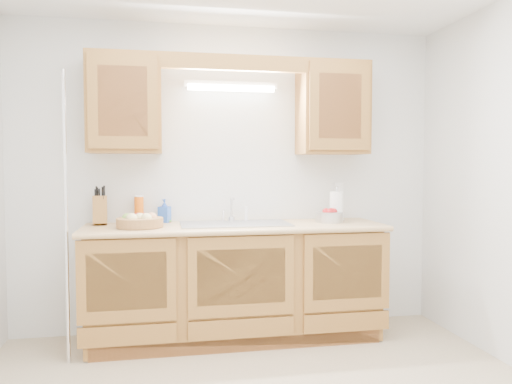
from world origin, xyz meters
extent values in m
cube|color=silver|center=(0.00, 1.50, 1.25)|extent=(3.50, 0.02, 2.50)
cube|color=silver|center=(0.00, -1.50, 1.25)|extent=(3.50, 0.02, 2.50)
cube|color=brown|center=(0.00, 1.20, 0.44)|extent=(2.20, 0.60, 0.86)
cube|color=tan|center=(0.00, 1.19, 0.88)|extent=(2.30, 0.63, 0.04)
cube|color=brown|center=(-0.83, 1.33, 1.83)|extent=(0.55, 0.33, 0.75)
cube|color=brown|center=(0.83, 1.33, 1.83)|extent=(0.55, 0.33, 0.75)
cube|color=brown|center=(0.00, 1.19, 2.14)|extent=(2.20, 0.05, 0.12)
cylinder|color=white|center=(0.00, 1.40, 1.98)|extent=(0.70, 0.05, 0.05)
cube|color=white|center=(0.00, 1.43, 2.01)|extent=(0.76, 0.06, 0.05)
cube|color=#9E9EA3|center=(0.00, 1.21, 0.90)|extent=(0.84, 0.46, 0.01)
cube|color=#9E9EA3|center=(-0.21, 1.21, 0.82)|extent=(0.39, 0.40, 0.16)
cube|color=#9E9EA3|center=(0.21, 1.21, 0.82)|extent=(0.39, 0.40, 0.16)
cylinder|color=silver|center=(0.00, 1.41, 0.92)|extent=(0.06, 0.06, 0.04)
cylinder|color=silver|center=(0.00, 1.41, 1.00)|extent=(0.02, 0.02, 0.16)
cylinder|color=silver|center=(0.00, 1.35, 1.09)|extent=(0.02, 0.12, 0.02)
cylinder|color=white|center=(0.12, 1.41, 0.96)|extent=(0.03, 0.03, 0.12)
cylinder|color=silver|center=(-1.20, 0.94, 1.00)|extent=(0.03, 0.03, 2.00)
cube|color=white|center=(0.95, 1.49, 1.15)|extent=(0.08, 0.01, 0.12)
cylinder|color=#A97644|center=(-0.72, 1.14, 0.94)|extent=(0.42, 0.42, 0.07)
sphere|color=#D8C67F|center=(-0.78, 1.10, 0.97)|extent=(0.09, 0.09, 0.09)
sphere|color=#D8C67F|center=(-0.67, 1.09, 0.97)|extent=(0.09, 0.09, 0.09)
sphere|color=tan|center=(-0.63, 1.17, 0.97)|extent=(0.08, 0.08, 0.08)
sphere|color=#A81316|center=(-0.74, 1.19, 0.97)|extent=(0.08, 0.08, 0.08)
sphere|color=#72A53F|center=(-0.81, 1.16, 0.97)|extent=(0.08, 0.08, 0.08)
sphere|color=#D8C67F|center=(-0.72, 1.13, 0.97)|extent=(0.08, 0.08, 0.08)
sphere|color=#A81316|center=(-0.69, 1.22, 0.97)|extent=(0.07, 0.07, 0.07)
cube|color=brown|center=(-1.03, 1.37, 1.01)|extent=(0.13, 0.19, 0.24)
cylinder|color=black|center=(-1.06, 1.35, 1.13)|extent=(0.02, 0.04, 0.09)
cylinder|color=black|center=(-1.03, 1.35, 1.14)|extent=(0.02, 0.04, 0.09)
cylinder|color=black|center=(-1.00, 1.35, 1.14)|extent=(0.02, 0.04, 0.09)
cylinder|color=black|center=(-1.05, 1.39, 1.14)|extent=(0.02, 0.04, 0.09)
cylinder|color=black|center=(-1.01, 1.39, 1.15)|extent=(0.02, 0.04, 0.09)
cylinder|color=black|center=(-1.06, 1.42, 1.15)|extent=(0.02, 0.04, 0.09)
cylinder|color=black|center=(-1.00, 1.42, 1.16)|extent=(0.02, 0.04, 0.09)
cylinder|color=#E25E0C|center=(-0.74, 1.43, 1.01)|extent=(0.10, 0.10, 0.21)
cylinder|color=white|center=(-0.74, 1.43, 1.12)|extent=(0.07, 0.07, 0.01)
imported|color=blue|center=(-0.54, 1.44, 0.99)|extent=(0.11, 0.11, 0.19)
cube|color=#CC333F|center=(-0.54, 1.44, 0.90)|extent=(0.11, 0.08, 0.01)
cube|color=green|center=(-0.54, 1.44, 0.91)|extent=(0.11, 0.08, 0.02)
cylinder|color=silver|center=(0.86, 1.29, 0.91)|extent=(0.14, 0.14, 0.01)
cylinder|color=silver|center=(0.86, 1.29, 1.04)|extent=(0.02, 0.02, 0.28)
cylinder|color=white|center=(0.86, 1.29, 1.03)|extent=(0.15, 0.15, 0.23)
sphere|color=silver|center=(0.86, 1.29, 1.18)|extent=(0.02, 0.02, 0.02)
cylinder|color=silver|center=(0.76, 1.21, 0.94)|extent=(0.28, 0.28, 0.09)
sphere|color=#A81316|center=(0.74, 1.21, 0.99)|extent=(0.06, 0.06, 0.06)
sphere|color=#A81316|center=(0.79, 1.22, 0.99)|extent=(0.06, 0.06, 0.06)
sphere|color=#A81316|center=(0.76, 1.18, 0.99)|extent=(0.06, 0.06, 0.06)
sphere|color=#A81316|center=(0.80, 1.19, 0.99)|extent=(0.06, 0.06, 0.06)
camera|label=1|loc=(-0.55, -2.61, 1.35)|focal=35.00mm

